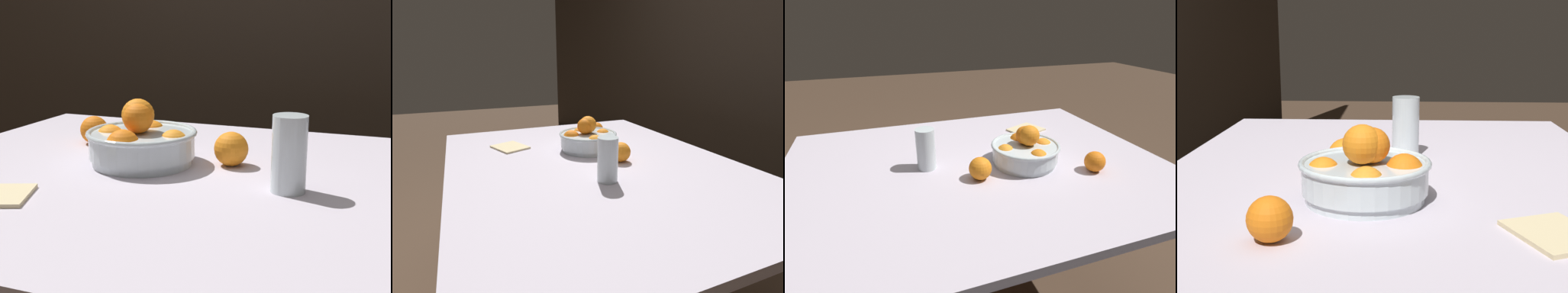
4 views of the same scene
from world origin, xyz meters
The scene contains 6 objects.
dining_table centered at (0.00, 0.00, 0.65)m, with size 1.43×1.09×0.71m.
fruit_bowl centered at (-0.18, 0.05, 0.76)m, with size 0.26×0.26×0.15m.
juice_glass centered at (0.19, -0.03, 0.78)m, with size 0.07×0.07×0.15m.
orange_loose_near_bowl centered at (-0.39, 0.19, 0.74)m, with size 0.08×0.08×0.08m, color orange.
orange_loose_front centered at (0.03, 0.11, 0.75)m, with size 0.08×0.08×0.08m, color orange.
napkin centered at (-0.34, -0.27, 0.71)m, with size 0.15×0.13×0.01m, color beige.
Camera 3 is at (0.33, 0.99, 1.24)m, focal length 28.00 mm.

